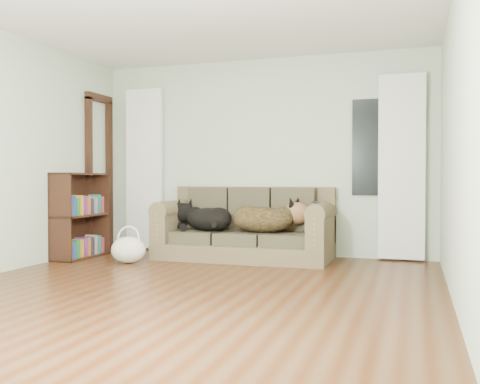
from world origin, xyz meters
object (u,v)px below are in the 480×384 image
(tote_bag, at_px, (128,250))
(dog_black_lab, at_px, (206,220))
(bookshelf, at_px, (81,218))
(sofa, at_px, (244,223))
(dog_shepherd, at_px, (267,221))

(tote_bag, bearing_deg, dog_black_lab, 43.48)
(tote_bag, relative_size, bookshelf, 0.40)
(sofa, relative_size, tote_bag, 4.98)
(dog_shepherd, distance_m, tote_bag, 1.70)
(sofa, bearing_deg, tote_bag, -148.64)
(sofa, bearing_deg, dog_black_lab, -173.32)
(sofa, height_order, tote_bag, sofa)
(sofa, distance_m, dog_black_lab, 0.50)
(dog_black_lab, distance_m, tote_bag, 1.04)
(dog_black_lab, distance_m, dog_shepherd, 0.80)
(dog_black_lab, xyz_separation_m, tote_bag, (-0.72, -0.68, -0.32))
(dog_black_lab, bearing_deg, sofa, 39.70)
(dog_shepherd, relative_size, bookshelf, 0.73)
(sofa, bearing_deg, dog_shepherd, -8.11)
(sofa, distance_m, dog_shepherd, 0.31)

